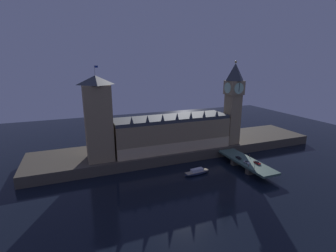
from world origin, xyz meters
TOP-DOWN VIEW (x-y plane):
  - ground_plane at (0.00, 0.00)m, footprint 400.00×400.00m
  - embankment at (0.00, 39.00)m, footprint 220.00×42.00m
  - parliament_hall at (-10.86, 32.25)m, footprint 83.81×23.87m
  - clock_tower at (36.96, 26.29)m, footprint 11.80×11.91m
  - victoria_tower at (-62.00, 29.62)m, footprint 16.56×16.56m
  - bridge at (27.49, -5.00)m, footprint 13.16×46.00m
  - car_northbound_lead at (24.60, -0.31)m, footprint 1.92×4.17m
  - car_northbound_trail at (24.60, -8.69)m, footprint 2.01×4.00m
  - car_southbound_lead at (30.39, -11.69)m, footprint 1.98×4.80m
  - pedestrian_near_rail at (21.70, -14.19)m, footprint 0.38×0.38m
  - pedestrian_mid_walk at (33.28, -0.76)m, footprint 0.38×0.38m
  - street_lamp_near at (21.30, -19.72)m, footprint 1.34×0.60m
  - boat_upstream at (-7.12, -1.04)m, footprint 18.08×6.32m

SIDE VIEW (x-z plane):
  - ground_plane at x=0.00m, z-range 0.00..0.00m
  - boat_upstream at x=-7.12m, z-range -0.50..3.24m
  - embankment at x=0.00m, z-range 0.00..6.97m
  - bridge at x=27.49m, z-range 1.35..6.88m
  - car_northbound_trail at x=24.60m, z-range 5.48..6.88m
  - car_southbound_lead at x=30.39m, z-range 5.48..6.89m
  - car_northbound_lead at x=24.60m, z-range 5.48..6.95m
  - pedestrian_mid_walk at x=33.28m, z-range 5.59..7.41m
  - pedestrian_near_rail at x=21.70m, z-range 5.59..7.42m
  - street_lamp_near at x=21.30m, z-range 6.37..13.08m
  - parliament_hall at x=-10.86m, z-range 4.57..32.97m
  - victoria_tower at x=-62.00m, z-range 4.07..63.82m
  - clock_tower at x=36.96m, z-range 8.73..71.29m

